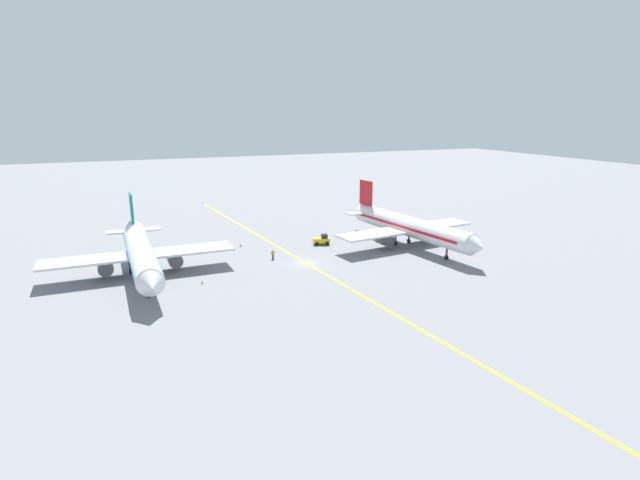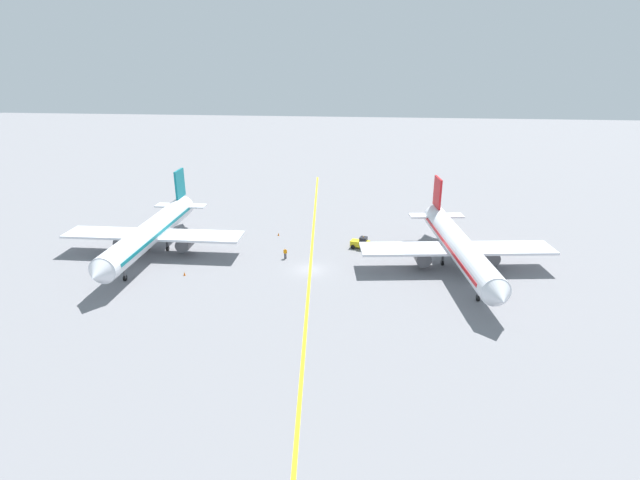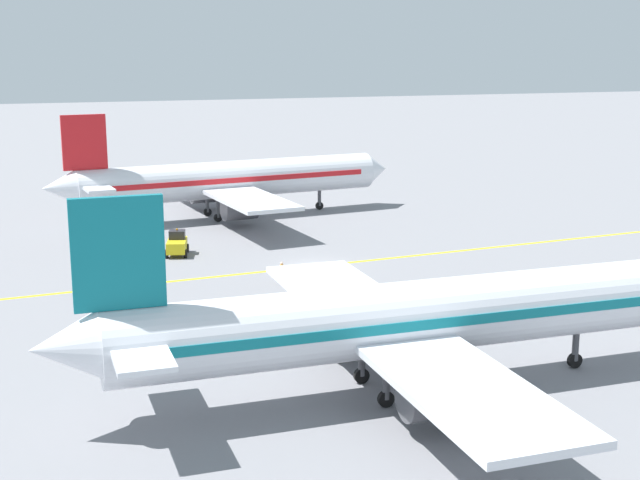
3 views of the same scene
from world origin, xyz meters
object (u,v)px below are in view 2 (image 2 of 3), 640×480
object	(u,v)px
baggage_tug_white	(361,243)
ground_crew_worker	(285,253)
airplane_at_gate	(458,246)
airplane_adjacent_stand	(152,232)
traffic_cone_mid_apron	(278,234)
traffic_cone_near_nose	(184,274)

from	to	relation	value
baggage_tug_white	ground_crew_worker	distance (m)	12.78
airplane_at_gate	baggage_tug_white	size ratio (longest dim) A/B	10.86
airplane_adjacent_stand	traffic_cone_mid_apron	size ratio (longest dim) A/B	64.45
airplane_at_gate	traffic_cone_mid_apron	world-z (taller)	airplane_at_gate
airplane_adjacent_stand	traffic_cone_near_nose	bearing A→B (deg)	136.13
airplane_at_gate	airplane_adjacent_stand	distance (m)	46.58
airplane_adjacent_stand	airplane_at_gate	bearing A→B (deg)	178.72
airplane_adjacent_stand	ground_crew_worker	size ratio (longest dim) A/B	21.10
traffic_cone_mid_apron	baggage_tug_white	bearing A→B (deg)	162.76
ground_crew_worker	traffic_cone_near_nose	world-z (taller)	ground_crew_worker
traffic_cone_near_nose	traffic_cone_mid_apron	size ratio (longest dim) A/B	1.00
baggage_tug_white	airplane_at_gate	bearing A→B (deg)	153.04
ground_crew_worker	traffic_cone_near_nose	xyz separation A→B (m)	(13.21, 7.89, -0.63)
baggage_tug_white	traffic_cone_near_nose	size ratio (longest dim) A/B	5.94
baggage_tug_white	traffic_cone_near_nose	bearing A→B (deg)	28.94
airplane_adjacent_stand	traffic_cone_mid_apron	distance (m)	21.15
baggage_tug_white	traffic_cone_near_nose	distance (m)	28.15
airplane_at_gate	ground_crew_worker	distance (m)	25.82
airplane_adjacent_stand	traffic_cone_mid_apron	xyz separation A→B (m)	(-17.94, -10.66, -3.43)
airplane_at_gate	traffic_cone_near_nose	bearing A→B (deg)	9.36
ground_crew_worker	traffic_cone_mid_apron	xyz separation A→B (m)	(3.01, -10.21, -0.63)
airplane_at_gate	traffic_cone_mid_apron	bearing A→B (deg)	-22.23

